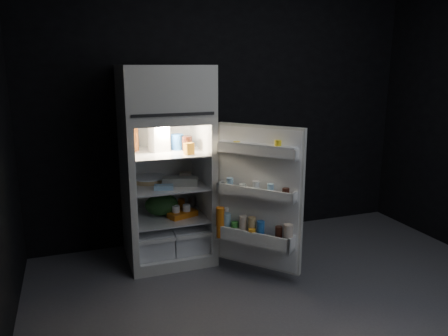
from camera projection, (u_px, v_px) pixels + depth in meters
name	position (u px, v px, depth m)	size (l,w,h in m)	color
floor	(306.00, 314.00, 3.21)	(4.00, 3.40, 0.00)	#58585E
wall_back	(227.00, 108.00, 4.45)	(4.00, 0.00, 2.70)	black
refrigerator	(165.00, 158.00, 3.95)	(0.76, 0.71, 1.78)	silver
fridge_door	(257.00, 201.00, 3.62)	(0.62, 0.67, 1.22)	silver
milk_jug	(159.00, 138.00, 3.89)	(0.15, 0.15, 0.24)	white
mayo_jar	(177.00, 142.00, 3.98)	(0.12, 0.12, 0.14)	#1E55A5
jam_jar	(187.00, 143.00, 3.93)	(0.09, 0.09, 0.13)	black
amber_bottle	(134.00, 139.00, 3.90)	(0.09, 0.09, 0.22)	#B1551C
small_carton	(189.00, 149.00, 3.76)	(0.08, 0.06, 0.10)	orange
egg_carton	(180.00, 181.00, 3.92)	(0.31, 0.12, 0.07)	gray
pie	(149.00, 180.00, 4.03)	(0.30, 0.30, 0.04)	tan
flat_package	(164.00, 187.00, 3.79)	(0.16, 0.08, 0.04)	#84AFCC
wrapped_pkg	(185.00, 175.00, 4.19)	(0.11, 0.09, 0.05)	beige
produce_bag	(162.00, 205.00, 4.02)	(0.31, 0.26, 0.20)	#193815
yogurt_tray	(182.00, 214.00, 3.99)	(0.26, 0.14, 0.05)	#CB6211
small_can_red	(181.00, 203.00, 4.23)	(0.07, 0.07, 0.09)	#CB6211
small_can_silver	(192.00, 201.00, 4.29)	(0.07, 0.07, 0.09)	silver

